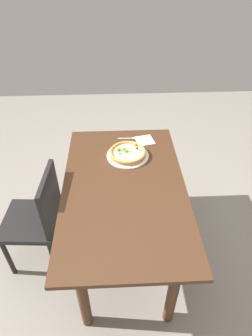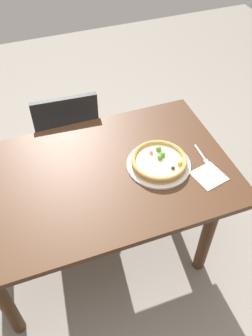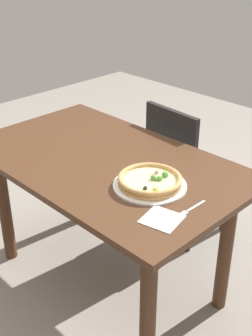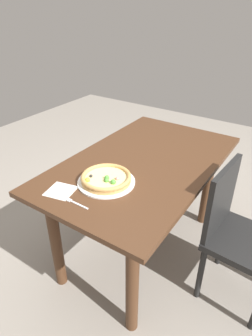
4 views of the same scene
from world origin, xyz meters
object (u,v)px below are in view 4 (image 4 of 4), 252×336
Objects in this scene: napkin at (61,191)px; plate at (106,182)px; pizza at (106,178)px; fork at (73,202)px; dining_table at (143,177)px; chair_near at (236,232)px.

plate is at bearing -36.76° from napkin.
pizza is 1.69× the size of fork.
chair_near is (0.00, -0.63, -0.16)m from dining_table.
chair_near is at bearing -139.50° from fork.
fork is 0.13m from napkin.
pizza is 0.24m from fork.
chair_near is at bearing -89.59° from dining_table.
plate is at bearing 173.00° from dining_table.
pizza reaches higher than plate.
dining_table is 0.58m from napkin.
plate reaches higher than napkin.
napkin reaches higher than dining_table.
plate reaches higher than dining_table.
pizza is at bearing 173.08° from dining_table.
dining_table is at bearing -19.72° from napkin.
chair_near is 6.20× the size of napkin.
pizza reaches higher than dining_table.
pizza is at bearing -36.94° from napkin.
plate is 0.24m from fork.
chair_near reaches higher than fork.
chair_near reaches higher than napkin.
pizza is (-0.00, -0.00, 0.03)m from plate.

